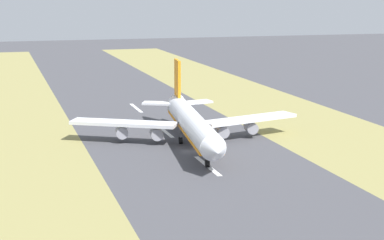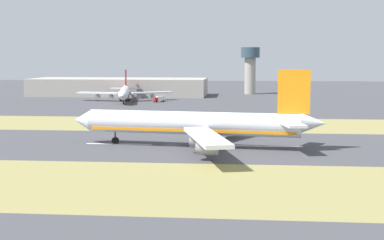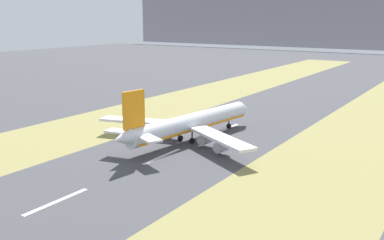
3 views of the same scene
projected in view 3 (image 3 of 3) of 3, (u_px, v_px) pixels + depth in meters
name	position (u px, v px, depth m)	size (l,w,h in m)	color
ground_plane	(207.00, 137.00, 155.27)	(800.00, 800.00, 0.00)	#424247
grass_median_west	(110.00, 121.00, 179.09)	(40.00, 600.00, 0.01)	olive
grass_median_east	(338.00, 159.00, 131.44)	(40.00, 600.00, 0.01)	olive
centreline_dash_near	(57.00, 201.00, 101.52)	(1.20, 18.00, 0.01)	silver
centreline_dash_mid	(162.00, 156.00, 134.23)	(1.20, 18.00, 0.01)	silver
centreline_dash_far	(226.00, 129.00, 166.94)	(1.20, 18.00, 0.01)	silver
airplane_main_jet	(188.00, 124.00, 149.02)	(63.62, 67.16, 20.20)	silver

